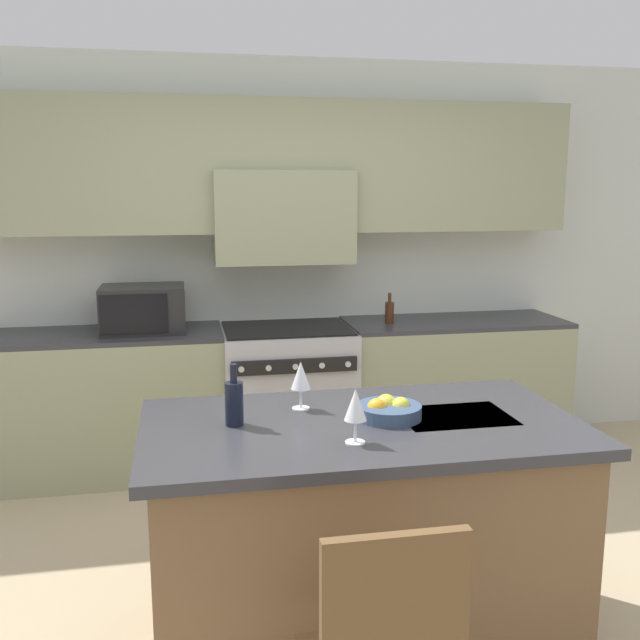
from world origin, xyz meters
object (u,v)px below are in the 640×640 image
Objects in this scene: wine_glass_far at (301,377)px; oil_bottle_on_counter at (389,312)px; wine_glass_near at (355,406)px; range_stove at (287,395)px; fruit_bowl at (388,410)px; wine_bottle at (234,402)px; microwave at (143,309)px.

wine_glass_far is 1.98m from oil_bottle_on_counter.
wine_glass_near is at bearing -109.49° from oil_bottle_on_counter.
range_stove is 3.60× the size of fruit_bowl.
range_stove is 4.62× the size of wine_glass_near.
wine_glass_near is at bearing -92.02° from range_stove.
wine_bottle is at bearing 177.17° from fruit_bowl.
wine_glass_far is at bearing 106.10° from wine_glass_near.
wine_glass_near is at bearing -69.37° from microwave.
oil_bottle_on_counter is at bearing -1.10° from microwave.
oil_bottle_on_counter is (0.90, 1.76, -0.06)m from wine_glass_far.
wine_bottle is at bearing -77.56° from microwave.
wine_bottle is 2.25m from oil_bottle_on_counter.
wine_glass_far is (0.71, -1.80, -0.01)m from microwave.
fruit_bowl is at bearing 51.82° from wine_glass_near.
wine_glass_near is at bearing -128.18° from fruit_bowl.
microwave is at bearing 178.90° from oil_bottle_on_counter.
wine_bottle is (0.43, -1.95, -0.05)m from microwave.
microwave is at bearing 117.68° from fruit_bowl.
fruit_bowl reaches higher than range_stove.
range_stove is 4.46× the size of oil_bottle_on_counter.
wine_glass_far is (-0.12, 0.43, 0.00)m from wine_glass_near.
wine_glass_far is at bearing -96.51° from range_stove.
oil_bottle_on_counter is at bearing 58.21° from wine_bottle.
oil_bottle_on_counter is (1.62, -0.03, -0.07)m from microwave.
range_stove is 4.62× the size of wine_glass_far.
wine_glass_far is at bearing -68.32° from microwave.
microwave is 2.15× the size of wine_bottle.
fruit_bowl is (1.04, -1.98, -0.11)m from microwave.
wine_glass_far reaches higher than range_stove.
wine_glass_far is 0.38m from fruit_bowl.
microwave is at bearing 178.84° from range_stove.
microwave reaches higher than wine_glass_near.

